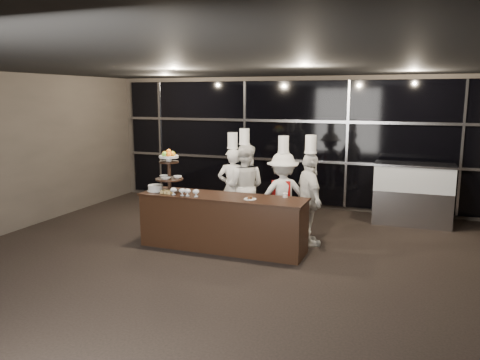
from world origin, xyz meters
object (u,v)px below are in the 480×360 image
at_px(layer_cake, 156,188).
at_px(chef_b, 244,186).
at_px(buffet_counter, 223,222).
at_px(chef_a, 233,187).
at_px(chef_d, 309,198).
at_px(display_stand, 169,168).
at_px(display_case, 413,191).
at_px(chef_c, 283,195).

distance_m(layer_cake, chef_b, 1.78).
xyz_separation_m(buffet_counter, chef_a, (-0.30, 1.22, 0.36)).
distance_m(buffet_counter, layer_cake, 1.35).
bearing_deg(chef_d, display_stand, -162.65).
height_order(display_stand, chef_b, chef_b).
bearing_deg(layer_cake, display_case, 33.79).
relative_size(chef_a, chef_d, 0.98).
bearing_deg(chef_a, chef_d, -17.17).
bearing_deg(display_case, layer_cake, -146.21).
distance_m(buffet_counter, display_stand, 1.33).
bearing_deg(chef_a, display_stand, -119.74).
distance_m(chef_a, chef_b, 0.23).
xyz_separation_m(display_case, chef_b, (-3.06, -1.49, 0.16)).
xyz_separation_m(display_stand, display_case, (3.98, 2.78, -0.65)).
xyz_separation_m(display_stand, chef_a, (0.70, 1.22, -0.52)).
xyz_separation_m(chef_b, chef_c, (0.85, -0.30, -0.05)).
height_order(buffet_counter, display_stand, display_stand).
xyz_separation_m(layer_cake, chef_c, (2.02, 1.04, -0.18)).
bearing_deg(chef_d, chef_b, 157.90).
bearing_deg(chef_d, layer_cake, -163.24).
bearing_deg(buffet_counter, layer_cake, -177.71).
relative_size(buffet_counter, chef_c, 1.52).
height_order(chef_b, chef_d, chef_b).
xyz_separation_m(layer_cake, chef_a, (0.95, 1.27, -0.15)).
height_order(buffet_counter, chef_a, chef_a).
distance_m(layer_cake, chef_c, 2.28).
bearing_deg(display_stand, display_case, 34.96).
relative_size(layer_cake, chef_a, 0.16).
height_order(buffet_counter, chef_b, chef_b).
height_order(buffet_counter, display_case, display_case).
bearing_deg(display_case, chef_a, -154.59).
bearing_deg(display_stand, layer_cake, -168.79).
bearing_deg(chef_b, chef_c, -19.39).
xyz_separation_m(buffet_counter, display_case, (2.98, 2.78, 0.22)).
xyz_separation_m(buffet_counter, chef_b, (-0.08, 1.29, 0.38)).
distance_m(chef_b, chef_c, 0.90).
height_order(layer_cake, chef_d, chef_d).
distance_m(chef_b, chef_d, 1.51).
relative_size(layer_cake, chef_c, 0.16).
relative_size(buffet_counter, chef_d, 1.48).
bearing_deg(chef_c, layer_cake, -152.69).
bearing_deg(chef_d, chef_a, 162.83).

